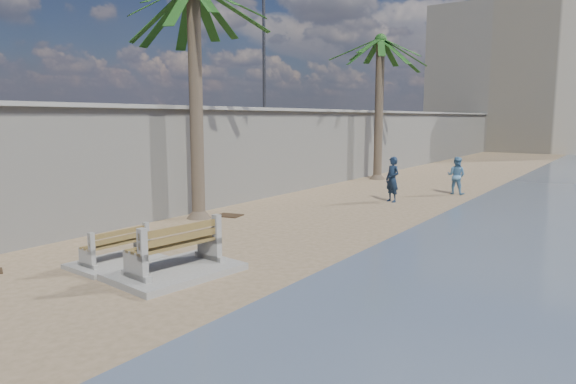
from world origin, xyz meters
The scene contains 12 objects.
ground_plane centered at (0.00, 0.00, 0.00)m, with size 140.00×140.00×0.00m, color #8E7457.
seawall centered at (-5.20, 20.00, 1.75)m, with size 0.45×70.00×3.50m, color gray.
wall_cap centered at (-5.20, 20.00, 3.55)m, with size 0.80×70.00×0.12m, color gray.
end_building centered at (-2.00, 52.00, 7.00)m, with size 18.00×12.00×14.00m, color #B7AA93.
bench_near centered at (-0.34, 2.68, 0.46)m, with size 2.00×2.70×1.06m.
bench_far centered at (-1.99, 2.46, 0.34)m, with size 1.38×1.94×0.78m.
palm_back centered at (-4.00, 20.35, 7.03)m, with size 5.00×5.00×8.03m.
streetlight centered at (-5.10, 12.00, 6.64)m, with size 0.28×0.28×5.12m.
person_a centered at (-0.40, 13.91, 1.00)m, with size 0.72×0.49×2.00m, color #142238.
person_b centered at (1.02, 17.30, 0.88)m, with size 0.85×0.66×1.76m, color teal.
debris_c centered at (-3.67, 8.17, 0.01)m, with size 0.79×0.63×0.03m, color #382616.
debris_d centered at (-2.59, 2.37, 0.01)m, with size 0.55×0.44×0.03m, color #382616.
Camera 1 is at (7.40, -4.43, 3.22)m, focal length 32.00 mm.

